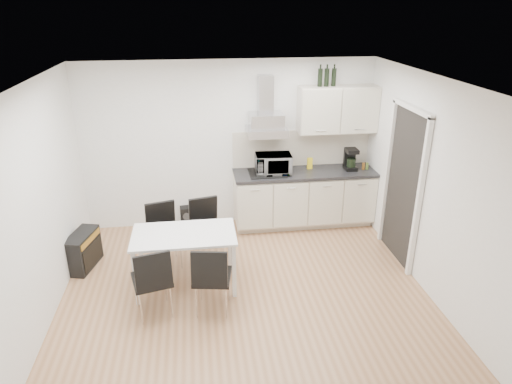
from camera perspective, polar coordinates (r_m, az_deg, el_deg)
ground at (r=5.90m, az=-1.45°, el=-12.08°), size 4.50×4.50×0.00m
wall_back at (r=7.14m, az=-3.38°, el=5.87°), size 4.50×0.10×2.60m
wall_front at (r=3.53m, az=2.11°, el=-13.17°), size 4.50×0.10×2.60m
wall_left at (r=5.52m, az=-25.48°, el=-1.62°), size 0.10×4.00×2.60m
wall_right at (r=5.93m, az=20.58°, el=0.79°), size 0.10×4.00×2.60m
ceiling at (r=4.90m, az=-1.75°, el=13.70°), size 4.50×4.50×0.00m
doorway at (r=6.45m, az=17.77°, el=0.53°), size 0.08×1.04×2.10m
kitchenette at (r=7.23m, az=6.32°, el=2.05°), size 2.22×0.64×2.52m
dining_table at (r=5.70m, az=-8.96°, el=-5.99°), size 1.26×0.72×0.75m
chair_far_left at (r=6.29m, az=-11.36°, el=-5.52°), size 0.55×0.60×0.88m
chair_far_right at (r=6.33m, az=-6.10°, el=-4.95°), size 0.54×0.58×0.88m
chair_near_left at (r=5.41m, az=-12.87°, el=-10.73°), size 0.55×0.59×0.88m
chair_near_right at (r=5.35m, az=-5.48°, el=-10.60°), size 0.52×0.57×0.88m
guitar_amp at (r=6.65m, az=-20.79°, el=-6.83°), size 0.40×0.65×0.50m
floor_speaker at (r=7.45m, az=-8.65°, el=-3.03°), size 0.21×0.19×0.33m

